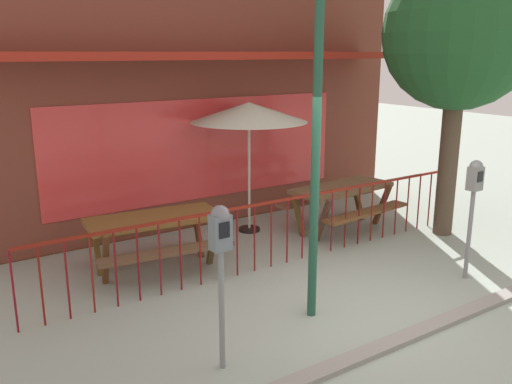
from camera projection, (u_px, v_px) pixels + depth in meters
name	position (u px, v px, depth m)	size (l,w,h in m)	color
ground	(379.00, 318.00, 6.21)	(40.00, 40.00, 0.00)	#94A295
pub_storefront	(195.00, 88.00, 9.16)	(8.34, 1.28, 4.71)	#49260D
patio_fence_front	(279.00, 220.00, 7.61)	(7.03, 0.04, 0.97)	maroon
picnic_table_left	(154.00, 228.00, 7.45)	(1.94, 1.56, 0.79)	brown
picnic_table_right	(342.00, 195.00, 9.14)	(1.92, 1.52, 0.79)	brown
patio_umbrella	(249.00, 113.00, 8.75)	(1.91, 1.91, 2.17)	black
parking_meter_near	(221.00, 245.00, 4.93)	(0.18, 0.17, 1.63)	gray
parking_meter_far	(474.00, 188.00, 7.01)	(0.18, 0.17, 1.61)	slate
street_tree	(460.00, 36.00, 8.33)	(2.36, 2.36, 4.41)	#4C3C2C
street_lamp	(318.00, 78.00, 5.62)	(0.28, 0.28, 4.16)	#1E4D37
curb_edge	(413.00, 336.00, 5.81)	(11.67, 0.20, 0.11)	gray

